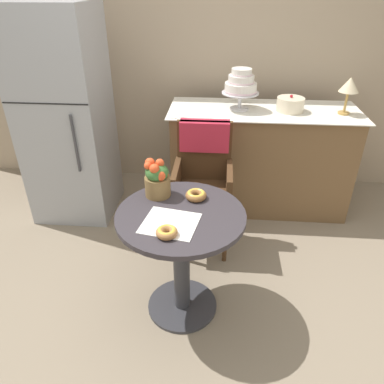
# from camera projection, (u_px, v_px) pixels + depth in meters

# --- Properties ---
(ground_plane) EXTENTS (8.00, 8.00, 0.00)m
(ground_plane) POSITION_uv_depth(u_px,v_px,m) (182.00, 306.00, 2.36)
(ground_plane) COLOR gray
(back_wall) EXTENTS (4.80, 0.10, 2.70)m
(back_wall) POSITION_uv_depth(u_px,v_px,m) (202.00, 40.00, 3.26)
(back_wall) COLOR tan
(back_wall) RESTS_ON ground
(cafe_table) EXTENTS (0.72, 0.72, 0.72)m
(cafe_table) POSITION_uv_depth(u_px,v_px,m) (181.00, 244.00, 2.10)
(cafe_table) COLOR #332D33
(cafe_table) RESTS_ON ground
(wicker_chair) EXTENTS (0.42, 0.45, 0.95)m
(wicker_chair) POSITION_uv_depth(u_px,v_px,m) (203.00, 167.00, 2.66)
(wicker_chair) COLOR #472D19
(wicker_chair) RESTS_ON ground
(paper_napkin) EXTENTS (0.33, 0.30, 0.00)m
(paper_napkin) POSITION_uv_depth(u_px,v_px,m) (170.00, 223.00, 1.91)
(paper_napkin) COLOR white
(paper_napkin) RESTS_ON cafe_table
(donut_front) EXTENTS (0.12, 0.12, 0.04)m
(donut_front) POSITION_uv_depth(u_px,v_px,m) (196.00, 195.00, 2.11)
(donut_front) COLOR #936033
(donut_front) RESTS_ON cafe_table
(donut_mid) EXTENTS (0.11, 0.11, 0.04)m
(donut_mid) POSITION_uv_depth(u_px,v_px,m) (167.00, 232.00, 1.81)
(donut_mid) COLOR #AD7542
(donut_mid) RESTS_ON cafe_table
(flower_vase) EXTENTS (0.15, 0.15, 0.23)m
(flower_vase) POSITION_uv_depth(u_px,v_px,m) (157.00, 178.00, 2.10)
(flower_vase) COLOR brown
(flower_vase) RESTS_ON cafe_table
(display_counter) EXTENTS (1.56, 0.62, 0.90)m
(display_counter) POSITION_uv_depth(u_px,v_px,m) (259.00, 159.00, 3.20)
(display_counter) COLOR brown
(display_counter) RESTS_ON ground
(tiered_cake_stand) EXTENTS (0.30, 0.30, 0.32)m
(tiered_cake_stand) POSITION_uv_depth(u_px,v_px,m) (241.00, 85.00, 2.89)
(tiered_cake_stand) COLOR silver
(tiered_cake_stand) RESTS_ON display_counter
(round_layer_cake) EXTENTS (0.22, 0.22, 0.13)m
(round_layer_cake) POSITION_uv_depth(u_px,v_px,m) (290.00, 104.00, 2.92)
(round_layer_cake) COLOR beige
(round_layer_cake) RESTS_ON display_counter
(table_lamp) EXTENTS (0.15, 0.15, 0.28)m
(table_lamp) POSITION_uv_depth(u_px,v_px,m) (349.00, 86.00, 2.77)
(table_lamp) COLOR #B28C47
(table_lamp) RESTS_ON display_counter
(refrigerator) EXTENTS (0.64, 0.63, 1.70)m
(refrigerator) POSITION_uv_depth(u_px,v_px,m) (66.00, 118.00, 2.94)
(refrigerator) COLOR #9EA0A5
(refrigerator) RESTS_ON ground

